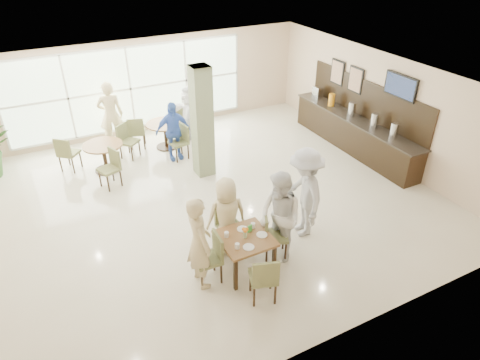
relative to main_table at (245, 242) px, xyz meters
name	(u,v)px	position (x,y,z in m)	size (l,w,h in m)	color
ground	(209,199)	(0.37, 2.49, -0.65)	(10.00, 10.00, 0.00)	beige
room_shell	(206,133)	(0.37, 2.49, 1.05)	(10.00, 10.00, 10.00)	white
window_bank	(130,89)	(-0.13, 6.95, 0.75)	(7.00, 0.04, 7.00)	silver
column	(202,123)	(0.77, 3.69, 0.75)	(0.45, 0.45, 2.80)	#6C7652
main_table	(245,242)	(0.00, 0.00, 0.00)	(0.92, 0.92, 0.75)	brown
round_table_left	(104,151)	(-1.47, 4.98, -0.10)	(1.00, 1.00, 0.75)	brown
round_table_right	(165,129)	(0.38, 5.55, -0.09)	(1.05, 1.05, 0.75)	brown
chairs_main_table	(244,248)	(0.00, 0.03, -0.18)	(1.95, 2.02, 0.95)	#576034
chairs_table_left	(103,154)	(-1.50, 4.99, -0.18)	(2.20, 1.94, 0.95)	#576034
chairs_table_right	(167,132)	(0.42, 5.56, -0.18)	(2.01, 1.81, 0.95)	#576034
tabletop_clutter	(245,234)	(0.01, 0.01, 0.16)	(0.73, 0.70, 0.21)	white
buffet_counter	(354,131)	(5.07, 3.00, -0.10)	(0.64, 4.70, 1.95)	black
wall_tv	(401,86)	(5.30, 1.89, 1.50)	(0.06, 1.00, 0.58)	black
framed_art_a	(356,80)	(5.31, 3.49, 1.20)	(0.05, 0.55, 0.70)	black
framed_art_b	(337,72)	(5.31, 4.29, 1.20)	(0.05, 0.55, 0.70)	black
teen_left	(199,243)	(-0.85, 0.07, 0.24)	(0.65, 0.43, 1.79)	#CBB887
teen_far	(227,216)	(-0.04, 0.66, 0.15)	(0.78, 0.43, 1.61)	#CBB887
teen_right	(280,218)	(0.75, 0.03, 0.26)	(0.89, 0.69, 1.83)	white
teen_standing	(304,193)	(1.58, 0.46, 0.31)	(1.24, 0.71, 1.93)	#B7B7BA
adult_a	(173,131)	(0.36, 4.79, 0.16)	(0.95, 0.54, 1.62)	#456FD1
adult_b	(190,115)	(1.13, 5.51, 0.20)	(1.59, 0.69, 1.71)	white
adult_standing	(111,115)	(-0.92, 6.32, 0.31)	(0.70, 0.46, 1.92)	#CBB887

